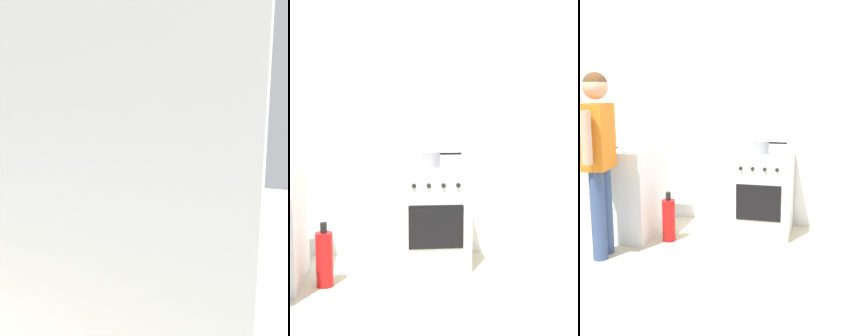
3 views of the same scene
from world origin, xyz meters
TOP-DOWN VIEW (x-y plane):
  - ground_plane at (0.00, 0.00)m, footprint 8.00×8.00m
  - back_wall at (0.00, 1.95)m, footprint 6.00×0.10m
  - counter_unit at (-1.35, 1.20)m, footprint 1.30×0.70m
  - oven_left at (0.35, 1.58)m, footprint 0.59×0.62m
  - pot at (0.33, 1.54)m, footprint 0.35×0.17m
  - knife_bread at (-1.23, 0.99)m, footprint 0.34×0.14m
  - knife_chef at (-1.25, 1.19)m, footprint 0.29×0.16m
  - knife_carving at (-1.22, 1.41)m, footprint 0.33×0.09m
  - person at (-0.96, 0.59)m, footprint 0.25×0.56m
  - fire_extinguisher at (-0.52, 1.10)m, footprint 0.13×0.13m
  - recycling_crate_lower at (-1.94, -0.48)m, footprint 0.52×0.36m
  - recycling_crate_upper at (-1.94, -0.48)m, footprint 0.52×0.36m

SIDE VIEW (x-z plane):
  - ground_plane at x=0.00m, z-range 0.00..0.00m
  - recycling_crate_lower at x=-1.94m, z-range 0.00..0.28m
  - fire_extinguisher at x=-0.52m, z-range -0.03..0.47m
  - recycling_crate_upper at x=-1.94m, z-range 0.28..0.56m
  - oven_left at x=0.35m, z-range 0.00..0.85m
  - counter_unit at x=-1.35m, z-range 0.00..0.90m
  - knife_bread at x=-1.23m, z-range 0.90..0.91m
  - knife_carving at x=-1.22m, z-range 0.90..0.91m
  - knife_chef at x=-1.25m, z-range 0.90..0.91m
  - pot at x=0.33m, z-range 0.85..0.98m
  - person at x=-0.96m, z-range 0.16..1.80m
  - back_wall at x=0.00m, z-range 0.00..2.60m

